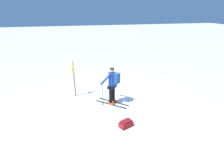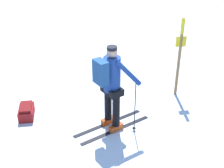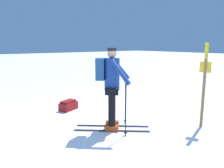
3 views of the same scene
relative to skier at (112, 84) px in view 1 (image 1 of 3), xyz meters
name	(u,v)px [view 1 (image 1 of 3)]	position (x,y,z in m)	size (l,w,h in m)	color
ground_plane	(110,101)	(0.25, 0.08, -1.05)	(80.00, 80.00, 0.00)	white
skier	(112,84)	(0.00, 0.00, 0.00)	(1.37, 1.51, 1.80)	black
dropped_backpack	(126,124)	(-1.89, -0.10, -0.91)	(0.49, 0.59, 0.28)	maroon
trail_marker	(74,76)	(1.18, 1.72, 0.10)	(0.23, 0.11, 1.92)	olive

